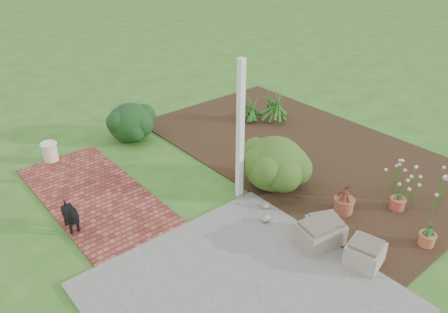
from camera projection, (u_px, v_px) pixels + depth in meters
ground at (230, 204)px, 7.57m from camera, size 80.00×80.00×0.00m
concrete_patio at (244, 297)px, 5.68m from camera, size 3.50×3.50×0.04m
brick_path at (94, 195)px, 7.79m from camera, size 1.60×3.50×0.04m
garden_bed at (304, 150)px, 9.31m from camera, size 4.00×7.00×0.03m
veranda_post at (240, 132)px, 7.21m from camera, size 0.10×0.10×2.50m
stone_trough_near at (365, 254)px, 6.16m from camera, size 0.56×0.56×0.31m
stone_trough_mid at (326, 230)px, 6.62m from camera, size 0.64×0.64×0.32m
stone_trough_far at (315, 236)px, 6.50m from camera, size 0.57×0.57×0.32m
black_dog at (71, 215)px, 6.75m from camera, size 0.19×0.55×0.47m
cream_ceramic_urn at (50, 152)px, 8.77m from camera, size 0.33×0.33×0.38m
evergreen_shrub at (274, 162)px, 7.81m from camera, size 1.35×1.35×0.97m
agapanthus_clump_back at (274, 104)px, 10.39m from camera, size 1.09×1.09×0.88m
agapanthus_clump_front at (249, 107)px, 10.44m from camera, size 0.88×0.88×0.72m
pink_flower_patch at (417, 182)px, 7.49m from camera, size 1.13×1.13×0.69m
terracotta_pot_bronze at (344, 205)px, 7.26m from camera, size 0.41×0.41×0.26m
terracotta_pot_small_left at (397, 203)px, 7.36m from camera, size 0.29×0.29×0.20m
terracotta_pot_small_right at (427, 239)px, 6.54m from camera, size 0.24×0.24×0.20m
purple_flowering_bush at (131, 122)px, 9.59m from camera, size 1.21×1.21×0.85m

